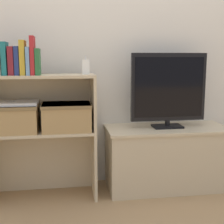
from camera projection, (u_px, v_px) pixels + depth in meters
ground_plane at (115, 201)px, 2.20m from camera, size 16.00×16.00×0.00m
wall_back at (107, 32)px, 2.41m from camera, size 10.00×0.05×2.40m
tv_stand at (166, 157)px, 2.42m from camera, size 0.93×0.41×0.48m
tv at (168, 89)px, 2.32m from camera, size 0.57×0.14×0.56m
bookshelf_lower_tier at (43, 153)px, 2.28m from camera, size 0.76×0.31×0.50m
bookshelf_upper_tier at (40, 94)px, 2.20m from camera, size 0.76×0.31×0.39m
book_teal at (5, 59)px, 2.03m from camera, size 0.03×0.14×0.21m
book_maroon at (12, 61)px, 2.04m from camera, size 0.04×0.13×0.19m
book_navy at (17, 61)px, 2.04m from camera, size 0.03×0.12×0.19m
book_mustard at (23, 58)px, 2.05m from camera, size 0.03×0.13×0.23m
book_skyblue at (29, 61)px, 2.05m from camera, size 0.02×0.15×0.18m
book_crimson at (33, 56)px, 2.05m from camera, size 0.03×0.15×0.25m
book_forest at (38, 62)px, 2.06m from camera, size 0.03×0.15×0.17m
baby_monitor at (86, 67)px, 2.17m from camera, size 0.05×0.03×0.13m
storage_basket_left at (13, 117)px, 2.13m from camera, size 0.34×0.28×0.19m
storage_basket_right at (67, 115)px, 2.19m from camera, size 0.34×0.28×0.19m
laptop at (13, 103)px, 2.12m from camera, size 0.34×0.22×0.02m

